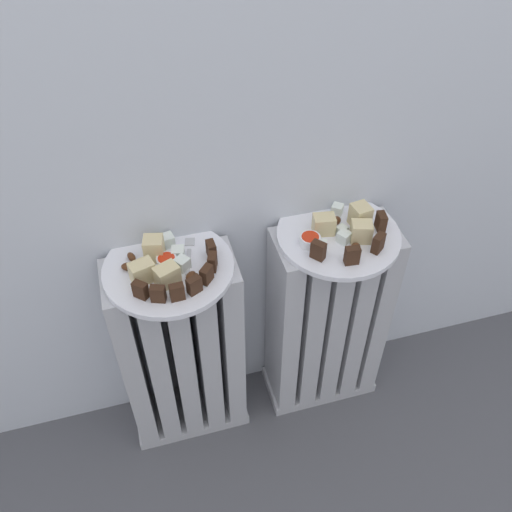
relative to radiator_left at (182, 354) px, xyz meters
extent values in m
plane|color=#4C4C51|center=(0.18, -0.28, -0.27)|extent=(6.00, 6.00, 0.00)
cube|color=#B2B2B7|center=(0.00, 0.00, -0.26)|extent=(0.29, 0.14, 0.03)
cube|color=#B2B2B7|center=(-0.11, 0.00, 0.02)|extent=(0.04, 0.14, 0.53)
cube|color=#B2B2B7|center=(-0.06, 0.00, 0.02)|extent=(0.04, 0.14, 0.53)
cube|color=#B2B2B7|center=(0.00, 0.00, 0.02)|extent=(0.04, 0.14, 0.53)
cube|color=#B2B2B7|center=(0.06, 0.00, 0.02)|extent=(0.04, 0.14, 0.53)
cube|color=#B2B2B7|center=(0.11, 0.00, 0.02)|extent=(0.04, 0.14, 0.53)
cube|color=#B2B2B7|center=(0.36, 0.00, -0.26)|extent=(0.29, 0.14, 0.03)
cube|color=#B2B2B7|center=(0.25, 0.00, 0.02)|extent=(0.04, 0.14, 0.53)
cube|color=#B2B2B7|center=(0.30, 0.00, 0.02)|extent=(0.04, 0.14, 0.53)
cube|color=#B2B2B7|center=(0.36, 0.00, 0.02)|extent=(0.04, 0.14, 0.53)
cube|color=#B2B2B7|center=(0.42, 0.00, 0.02)|extent=(0.04, 0.14, 0.53)
cube|color=#B2B2B7|center=(0.48, 0.00, 0.02)|extent=(0.04, 0.14, 0.53)
cylinder|color=white|center=(0.00, 0.00, 0.29)|extent=(0.26, 0.26, 0.01)
cylinder|color=white|center=(0.36, 0.00, 0.29)|extent=(0.26, 0.26, 0.01)
cube|color=#382114|center=(-0.06, -0.07, 0.31)|extent=(0.03, 0.03, 0.04)
cube|color=#382114|center=(-0.03, -0.08, 0.31)|extent=(0.03, 0.02, 0.04)
cube|color=#382114|center=(0.00, -0.09, 0.31)|extent=(0.03, 0.02, 0.04)
cube|color=#382114|center=(0.04, -0.08, 0.31)|extent=(0.03, 0.03, 0.04)
cube|color=#382114|center=(0.07, -0.06, 0.31)|extent=(0.03, 0.03, 0.04)
cube|color=#382114|center=(0.08, -0.03, 0.31)|extent=(0.02, 0.03, 0.04)
cube|color=#382114|center=(0.09, 0.00, 0.31)|extent=(0.02, 0.03, 0.04)
cube|color=beige|center=(-0.02, 0.03, 0.32)|extent=(0.05, 0.04, 0.05)
cube|color=beige|center=(-0.01, -0.04, 0.32)|extent=(0.05, 0.05, 0.04)
cube|color=beige|center=(-0.05, -0.02, 0.32)|extent=(0.05, 0.04, 0.04)
cube|color=white|center=(0.02, 0.02, 0.31)|extent=(0.03, 0.03, 0.03)
cube|color=white|center=(0.01, 0.06, 0.31)|extent=(0.03, 0.03, 0.03)
cube|color=white|center=(0.03, -0.01, 0.31)|extent=(0.04, 0.04, 0.03)
ellipsoid|color=#4C2814|center=(-0.08, 0.01, 0.30)|extent=(0.03, 0.02, 0.02)
ellipsoid|color=#4C2814|center=(-0.07, 0.04, 0.30)|extent=(0.02, 0.03, 0.02)
ellipsoid|color=#4C2814|center=(0.04, -0.05, 0.30)|extent=(0.03, 0.03, 0.01)
cylinder|color=white|center=(0.00, 0.00, 0.31)|extent=(0.04, 0.04, 0.02)
cylinder|color=red|center=(0.00, 0.00, 0.31)|extent=(0.03, 0.03, 0.01)
cube|color=#382114|center=(0.29, -0.06, 0.32)|extent=(0.03, 0.03, 0.04)
cube|color=#382114|center=(0.35, -0.09, 0.32)|extent=(0.03, 0.02, 0.04)
cube|color=#382114|center=(0.42, -0.07, 0.32)|extent=(0.03, 0.03, 0.04)
cube|color=#382114|center=(0.45, -0.01, 0.32)|extent=(0.02, 0.03, 0.04)
cube|color=beige|center=(0.33, 0.01, 0.32)|extent=(0.05, 0.04, 0.04)
cube|color=beige|center=(0.41, 0.01, 0.32)|extent=(0.04, 0.04, 0.05)
cube|color=beige|center=(0.40, -0.03, 0.32)|extent=(0.05, 0.05, 0.04)
cube|color=white|center=(0.31, -0.03, 0.30)|extent=(0.02, 0.02, 0.02)
cube|color=white|center=(0.36, -0.03, 0.31)|extent=(0.03, 0.03, 0.02)
cube|color=white|center=(0.37, 0.00, 0.31)|extent=(0.03, 0.03, 0.02)
cube|color=white|center=(0.38, 0.06, 0.31)|extent=(0.03, 0.03, 0.02)
ellipsoid|color=#4C2814|center=(0.38, -0.06, 0.30)|extent=(0.03, 0.03, 0.02)
ellipsoid|color=#4C2814|center=(0.37, 0.03, 0.30)|extent=(0.03, 0.03, 0.02)
cylinder|color=white|center=(0.29, -0.02, 0.31)|extent=(0.04, 0.04, 0.02)
cylinder|color=red|center=(0.29, -0.02, 0.31)|extent=(0.04, 0.04, 0.01)
cube|color=#B7B7BC|center=(0.04, 0.00, 0.30)|extent=(0.02, 0.07, 0.00)
cube|color=#B7B7BC|center=(0.05, 0.06, 0.30)|extent=(0.02, 0.03, 0.00)
camera|label=1|loc=(-0.04, -0.79, 1.08)|focal=38.99mm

